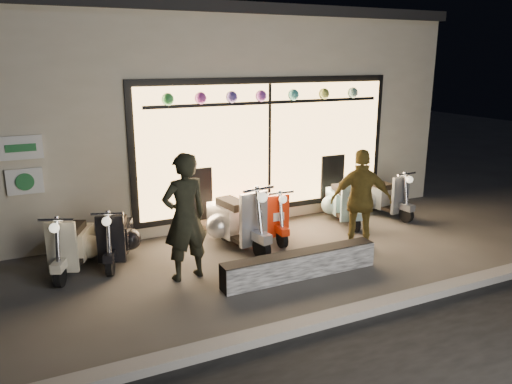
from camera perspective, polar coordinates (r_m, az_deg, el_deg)
ground at (r=8.24m, az=2.57°, el=-7.96°), size 40.00×40.00×0.00m
kerb at (r=6.70m, az=10.87°, el=-13.41°), size 40.00×0.25×0.12m
shop_building at (r=12.26m, az=-8.46°, el=9.67°), size 10.20×6.23×4.20m
graffiti_barrier at (r=7.65m, az=5.05°, el=-8.25°), size 2.53×0.28×0.40m
scooter_silver at (r=8.82m, az=-2.50°, el=-3.17°), size 0.68×1.62×1.15m
scooter_red at (r=9.30m, az=1.12°, el=-2.71°), size 0.44×1.33×0.95m
scooter_black at (r=8.54m, az=-15.59°, el=-4.94°), size 0.72×1.31×0.95m
scooter_cream at (r=8.40m, az=-20.13°, el=-5.58°), size 0.79×1.34×0.98m
scooter_blue at (r=10.30m, az=9.83°, el=-1.06°), size 0.67×1.39×0.99m
scooter_grey at (r=10.92m, az=14.17°, el=-0.44°), size 0.51×1.35×0.96m
man at (r=7.40m, az=-8.14°, el=-2.86°), size 0.77×0.57×1.93m
woman at (r=8.65m, az=11.94°, el=-0.97°), size 1.11×0.86×1.76m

